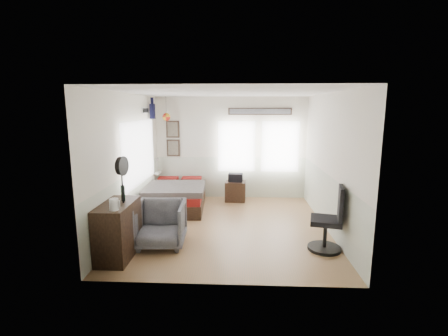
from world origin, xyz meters
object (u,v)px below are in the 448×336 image
Objects in this scene: bed at (176,196)px; armchair at (161,224)px; nightstand at (235,191)px; dresser at (118,230)px; task_chair at (330,225)px.

bed is 2.26× the size of armchair.
dresser is at bearing -116.07° from nightstand.
nightstand is (1.29, 2.86, -0.13)m from armchair.
dresser is at bearing -102.72° from bed.
task_chair is at bearing 6.26° from dresser.
task_chair is (1.63, -2.93, 0.20)m from nightstand.
task_chair reaches higher than dresser.
dresser is (-0.44, -2.64, 0.16)m from bed.
bed is 3.76× the size of nightstand.
nightstand is at bearing 62.70° from armchair.
dresser is at bearing -160.44° from task_chair.
bed is at bearing 156.93° from task_chair.
nightstand is 3.36m from task_chair.
dresser reaches higher than armchair.
armchair is 0.76× the size of task_chair.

